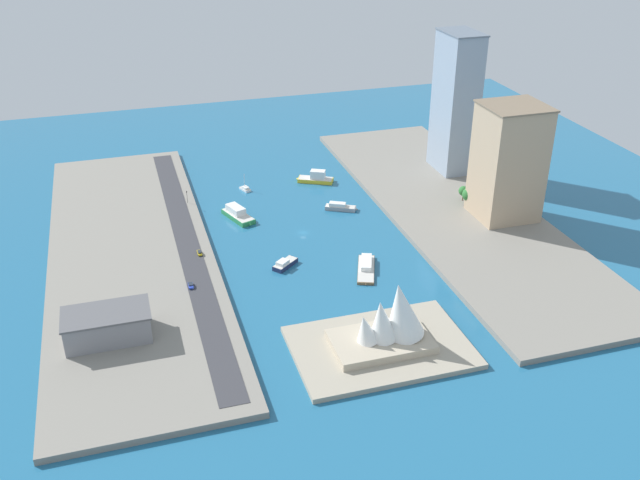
% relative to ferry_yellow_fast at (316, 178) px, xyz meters
% --- Properties ---
extents(ground_plane, '(440.00, 440.00, 0.00)m').
position_rel_ferry_yellow_fast_xyz_m(ground_plane, '(23.34, 56.75, -2.32)').
color(ground_plane, '#23668E').
extents(quay_west, '(70.00, 240.00, 2.55)m').
position_rel_ferry_yellow_fast_xyz_m(quay_west, '(-56.24, 56.75, -1.05)').
color(quay_west, gray).
rests_on(quay_west, ground_plane).
extents(quay_east, '(70.00, 240.00, 2.55)m').
position_rel_ferry_yellow_fast_xyz_m(quay_east, '(102.92, 56.75, -1.05)').
color(quay_east, gray).
rests_on(quay_east, ground_plane).
extents(peninsula_point, '(63.23, 42.81, 2.00)m').
position_rel_ferry_yellow_fast_xyz_m(peninsula_point, '(21.45, 153.18, -1.32)').
color(peninsula_point, '#A89E89').
rests_on(peninsula_point, ground_plane).
extents(road_strip, '(10.04, 228.00, 0.15)m').
position_rel_ferry_yellow_fast_xyz_m(road_strip, '(77.73, 56.75, 0.30)').
color(road_strip, '#38383D').
rests_on(road_strip, quay_east).
extents(ferry_yellow_fast, '(20.33, 14.69, 6.74)m').
position_rel_ferry_yellow_fast_xyz_m(ferry_yellow_fast, '(0.00, 0.00, 0.00)').
color(ferry_yellow_fast, yellow).
rests_on(ferry_yellow_fast, ground_plane).
extents(barge_flat_brown, '(15.18, 24.78, 3.24)m').
position_rel_ferry_yellow_fast_xyz_m(barge_flat_brown, '(6.61, 97.81, -1.13)').
color(barge_flat_brown, brown).
rests_on(barge_flat_brown, ground_plane).
extents(patrol_launch_navy, '(12.97, 11.74, 3.60)m').
position_rel_ferry_yellow_fast_xyz_m(patrol_launch_navy, '(39.44, 85.32, -0.94)').
color(patrol_launch_navy, '#1E284C').
rests_on(patrol_launch_navy, ground_plane).
extents(ferry_green_doubledeck, '(14.08, 22.49, 5.78)m').
position_rel_ferry_yellow_fast_xyz_m(ferry_green_doubledeck, '(50.00, 32.27, -0.11)').
color(ferry_green_doubledeck, '#2D8C4C').
rests_on(ferry_green_doubledeck, ground_plane).
extents(sailboat_small_white, '(5.52, 8.22, 9.44)m').
position_rel_ferry_yellow_fast_xyz_m(sailboat_small_white, '(39.68, -0.07, -1.38)').
color(sailboat_small_white, white).
rests_on(sailboat_small_white, ground_plane).
extents(yacht_sleek_gray, '(16.33, 11.17, 3.78)m').
position_rel_ferry_yellow_fast_xyz_m(yacht_sleek_gray, '(-1.41, 37.73, -0.82)').
color(yacht_sleek_gray, '#999EA3').
rests_on(yacht_sleek_gray, ground_plane).
extents(warehouse_low_gray, '(31.10, 17.46, 10.91)m').
position_rel_ferry_yellow_fast_xyz_m(warehouse_low_gray, '(114.40, 121.08, 5.71)').
color(warehouse_low_gray, gray).
rests_on(warehouse_low_gray, quay_east).
extents(apartment_midrise_tan, '(28.74, 27.19, 55.40)m').
position_rel_ferry_yellow_fast_xyz_m(apartment_midrise_tan, '(-73.54, 71.33, 27.96)').
color(apartment_midrise_tan, tan).
rests_on(apartment_midrise_tan, quay_west).
extents(tower_tall_glass, '(17.77, 27.33, 75.76)m').
position_rel_ferry_yellow_fast_xyz_m(tower_tall_glass, '(-76.21, 8.70, 38.14)').
color(tower_tall_glass, '#8C9EB2').
rests_on(tower_tall_glass, quay_west).
extents(hatchback_blue, '(2.16, 4.55, 1.45)m').
position_rel_ferry_yellow_fast_xyz_m(hatchback_blue, '(81.34, 94.77, 1.10)').
color(hatchback_blue, black).
rests_on(hatchback_blue, road_strip).
extents(taxi_yellow_cab, '(1.82, 4.65, 1.52)m').
position_rel_ferry_yellow_fast_xyz_m(taxi_yellow_cab, '(73.93, 68.35, 1.12)').
color(taxi_yellow_cab, black).
rests_on(taxi_yellow_cab, road_strip).
extents(traffic_light_waterfront, '(0.36, 0.36, 6.50)m').
position_rel_ferry_yellow_fast_xyz_m(traffic_light_waterfront, '(71.83, 12.47, 4.57)').
color(traffic_light_waterfront, black).
rests_on(traffic_light_waterfront, quay_east).
extents(opera_landmark, '(35.47, 21.95, 25.57)m').
position_rel_ferry_yellow_fast_xyz_m(opera_landmark, '(18.44, 153.18, 9.22)').
color(opera_landmark, '#BCAD93').
rests_on(opera_landmark, peninsula_point).
extents(park_tree_cluster, '(7.26, 14.30, 10.52)m').
position_rel_ferry_yellow_fast_xyz_m(park_tree_cluster, '(-62.24, 56.40, 6.76)').
color(park_tree_cluster, brown).
rests_on(park_tree_cluster, quay_west).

